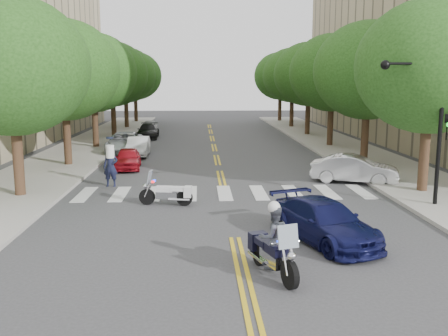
{
  "coord_description": "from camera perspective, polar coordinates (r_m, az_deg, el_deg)",
  "views": [
    {
      "loc": [
        -1.1,
        -15.29,
        4.95
      ],
      "look_at": [
        -0.07,
        5.58,
        1.3
      ],
      "focal_mm": 40.0,
      "sensor_mm": 36.0,
      "label": 1
    }
  ],
  "objects": [
    {
      "name": "sidewalk_left",
      "position": [
        38.53,
        -15.4,
        2.28
      ],
      "size": [
        5.0,
        60.0,
        0.15
      ],
      "primitive_type": "cube",
      "color": "#9E9991",
      "rests_on": "ground"
    },
    {
      "name": "tree_r_4",
      "position": [
        54.2,
        7.83,
        10.45
      ],
      "size": [
        6.4,
        6.4,
        8.45
      ],
      "color": "#382316",
      "rests_on": "ground"
    },
    {
      "name": "parked_car_d",
      "position": [
        44.23,
        -8.67,
        4.19
      ],
      "size": [
        1.85,
        4.39,
        1.27
      ],
      "primitive_type": "imported",
      "rotation": [
        0.0,
        0.0,
        0.02
      ],
      "color": "black",
      "rests_on": "ground"
    },
    {
      "name": "tree_l_3",
      "position": [
        45.94,
        -12.69,
        10.42
      ],
      "size": [
        6.4,
        6.4,
        8.45
      ],
      "color": "#382316",
      "rests_on": "ground"
    },
    {
      "name": "tree_l_4",
      "position": [
        53.84,
        -11.23,
        10.36
      ],
      "size": [
        6.4,
        6.4,
        8.45
      ],
      "color": "#382316",
      "rests_on": "ground"
    },
    {
      "name": "tree_l_0",
      "position": [
        22.65,
        -23.12,
        10.66
      ],
      "size": [
        6.4,
        6.4,
        8.45
      ],
      "color": "#382316",
      "rests_on": "ground"
    },
    {
      "name": "convertible",
      "position": [
        25.33,
        14.68,
        -0.1
      ],
      "size": [
        4.43,
        2.91,
        1.38
      ],
      "primitive_type": "imported",
      "rotation": [
        0.0,
        0.0,
        1.19
      ],
      "color": "silver",
      "rests_on": "ground"
    },
    {
      "name": "sidewalk_right",
      "position": [
        39.07,
        12.95,
        2.49
      ],
      "size": [
        5.0,
        60.0,
        0.15
      ],
      "primitive_type": "cube",
      "color": "#9E9991",
      "rests_on": "ground"
    },
    {
      "name": "sedan_blue",
      "position": [
        15.88,
        11.41,
        -6.03
      ],
      "size": [
        3.25,
        4.79,
        1.29
      ],
      "primitive_type": "imported",
      "rotation": [
        0.0,
        0.0,
        0.36
      ],
      "color": "#0F1240",
      "rests_on": "ground"
    },
    {
      "name": "tree_l_1",
      "position": [
        30.29,
        -17.87,
        10.58
      ],
      "size": [
        6.4,
        6.4,
        8.45
      ],
      "color": "#382316",
      "rests_on": "ground"
    },
    {
      "name": "tree_r_1",
      "position": [
        30.92,
        16.13,
        10.64
      ],
      "size": [
        6.4,
        6.4,
        8.45
      ],
      "color": "#382316",
      "rests_on": "ground"
    },
    {
      "name": "parked_car_b",
      "position": [
        33.81,
        -9.77,
        2.44
      ],
      "size": [
        1.45,
        3.92,
        1.28
      ],
      "primitive_type": "imported",
      "rotation": [
        0.0,
        0.0,
        0.03
      ],
      "color": "silver",
      "rests_on": "ground"
    },
    {
      "name": "motorcycle_parked",
      "position": [
        20.19,
        -6.14,
        -2.9
      ],
      "size": [
        2.19,
        0.71,
        1.42
      ],
      "rotation": [
        0.0,
        0.0,
        1.42
      ],
      "color": "black",
      "rests_on": "ground"
    },
    {
      "name": "parked_car_a",
      "position": [
        28.91,
        -10.95,
        1.07
      ],
      "size": [
        1.68,
        3.61,
        1.2
      ],
      "primitive_type": "imported",
      "rotation": [
        0.0,
        0.0,
        0.08
      ],
      "color": "#A6111E",
      "rests_on": "ground"
    },
    {
      "name": "motorcycle_police",
      "position": [
        12.98,
        5.56,
        -8.44
      ],
      "size": [
        1.08,
        2.35,
        1.97
      ],
      "rotation": [
        0.0,
        0.0,
        3.46
      ],
      "color": "black",
      "rests_on": "ground"
    },
    {
      "name": "tree_l_5",
      "position": [
        61.77,
        -10.15,
        10.31
      ],
      "size": [
        6.4,
        6.4,
        8.45
      ],
      "color": "#382316",
      "rests_on": "ground"
    },
    {
      "name": "tree_r_0",
      "position": [
        23.48,
        22.52,
        10.64
      ],
      "size": [
        6.4,
        6.4,
        8.45
      ],
      "color": "#382316",
      "rests_on": "ground"
    },
    {
      "name": "tree_r_5",
      "position": [
        62.08,
        6.46,
        10.4
      ],
      "size": [
        6.4,
        6.4,
        8.45
      ],
      "color": "#382316",
      "rests_on": "ground"
    },
    {
      "name": "parked_car_e",
      "position": [
        48.95,
        -8.47,
        4.72
      ],
      "size": [
        1.63,
        3.67,
        1.23
      ],
      "primitive_type": "imported",
      "rotation": [
        0.0,
        0.0,
        0.05
      ],
      "color": "#A9A8AE",
      "rests_on": "ground"
    },
    {
      "name": "tree_r_3",
      "position": [
        46.36,
        9.67,
        10.52
      ],
      "size": [
        6.4,
        6.4,
        8.45
      ],
      "color": "#382316",
      "rests_on": "ground"
    },
    {
      "name": "traffic_signal_pole",
      "position": [
        20.79,
        22.4,
        5.78
      ],
      "size": [
        2.82,
        0.42,
        6.0
      ],
      "color": "black",
      "rests_on": "ground"
    },
    {
      "name": "officer_standing",
      "position": [
        24.19,
        -12.83,
        0.15
      ],
      "size": [
        0.74,
        0.53,
        1.91
      ],
      "primitive_type": "imported",
      "rotation": [
        0.0,
        0.0,
        -0.11
      ],
      "color": "black",
      "rests_on": "ground"
    },
    {
      "name": "ground",
      "position": [
        16.11,
        1.24,
        -7.99
      ],
      "size": [
        140.0,
        140.0,
        0.0
      ],
      "primitive_type": "plane",
      "color": "#38383A",
      "rests_on": "ground"
    },
    {
      "name": "tree_l_2",
      "position": [
        38.08,
        -14.74,
        10.5
      ],
      "size": [
        6.4,
        6.4,
        8.45
      ],
      "color": "#382316",
      "rests_on": "ground"
    },
    {
      "name": "tree_r_2",
      "position": [
        38.58,
        12.25,
        10.58
      ],
      "size": [
        6.4,
        6.4,
        8.45
      ],
      "color": "#382316",
      "rests_on": "ground"
    },
    {
      "name": "parked_car_c",
      "position": [
        35.43,
        -11.26,
        2.86
      ],
      "size": [
        2.68,
        5.32,
        1.44
      ],
      "primitive_type": "imported",
      "rotation": [
        0.0,
        0.0,
        0.06
      ],
      "color": "#AAADB1",
      "rests_on": "ground"
    }
  ]
}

